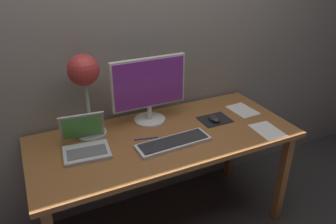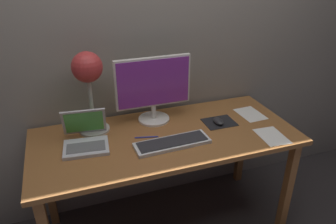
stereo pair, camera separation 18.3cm
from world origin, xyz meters
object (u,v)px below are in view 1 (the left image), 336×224
Objects in this scene: pen at (146,138)px; monitor at (149,87)px; laptop at (84,140)px; desk_lamp at (84,77)px; mouse at (214,119)px; keyboard_main at (174,142)px.

monitor is at bearing 61.84° from pen.
laptop reaches higher than pen.
desk_lamp reaches higher than mouse.
pen is (-0.12, 0.12, -0.01)m from keyboard_main.
monitor is 5.06× the size of mouse.
desk_lamp is at bearing 64.56° from laptop.
desk_lamp is at bearing 166.75° from mouse.
mouse is (0.36, 0.14, 0.01)m from keyboard_main.
keyboard_main is at bearing -159.60° from mouse.
monitor is 0.33m from pen.
pen is (0.28, -0.19, -0.37)m from desk_lamp.
monitor is at bearing 17.82° from laptop.
laptop is (-0.47, 0.18, 0.04)m from keyboard_main.
mouse reaches higher than pen.
keyboard_main is 4.63× the size of mouse.
monitor reaches higher than mouse.
monitor is 0.97× the size of desk_lamp.
mouse reaches higher than keyboard_main.
laptop is 0.83m from mouse.
desk_lamp is 0.86m from mouse.
mouse is at bearing -26.70° from monitor.
monitor reaches higher than pen.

